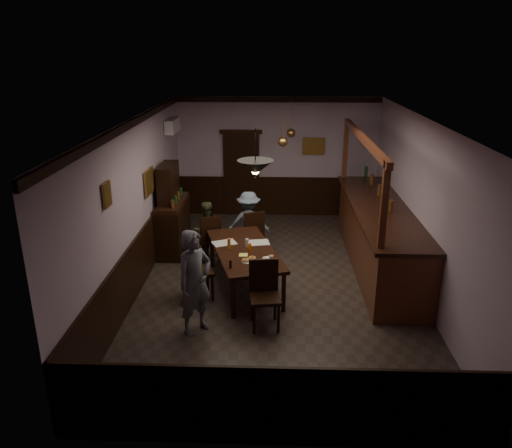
{
  "coord_description": "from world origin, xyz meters",
  "views": [
    {
      "loc": [
        -0.08,
        -8.35,
        4.16
      ],
      "look_at": [
        -0.39,
        0.02,
        1.15
      ],
      "focal_mm": 35.0,
      "sensor_mm": 36.0,
      "label": 1
    }
  ],
  "objects_px": {
    "person_seated_right": "(249,223)",
    "pendant_brass_far": "(291,133)",
    "dining_table": "(244,252)",
    "sideboard": "(172,217)",
    "pendant_iron": "(255,167)",
    "chair_far_right": "(252,232)",
    "chair_near": "(264,291)",
    "chair_side": "(194,268)",
    "person_standing": "(195,282)",
    "person_seated_left": "(206,230)",
    "coffee_cup": "(271,258)",
    "pendant_brass_mid": "(283,142)",
    "soda_can": "(249,247)",
    "chair_far_left": "(209,237)",
    "bar_counter": "(379,235)"
  },
  "relations": [
    {
      "from": "chair_far_right",
      "to": "chair_near",
      "type": "relative_size",
      "value": 0.97
    },
    {
      "from": "sideboard",
      "to": "pendant_brass_far",
      "type": "distance_m",
      "value": 3.26
    },
    {
      "from": "person_seated_right",
      "to": "coffee_cup",
      "type": "xyz_separation_m",
      "value": [
        0.48,
        -2.1,
        0.13
      ]
    },
    {
      "from": "pendant_iron",
      "to": "soda_can",
      "type": "bearing_deg",
      "value": 100.52
    },
    {
      "from": "chair_far_left",
      "to": "person_seated_left",
      "type": "bearing_deg",
      "value": -97.77
    },
    {
      "from": "pendant_iron",
      "to": "chair_far_left",
      "type": "bearing_deg",
      "value": 118.22
    },
    {
      "from": "dining_table",
      "to": "sideboard",
      "type": "xyz_separation_m",
      "value": [
        -1.63,
        1.7,
        0.07
      ]
    },
    {
      "from": "dining_table",
      "to": "coffee_cup",
      "type": "height_order",
      "value": "coffee_cup"
    },
    {
      "from": "person_seated_right",
      "to": "dining_table",
      "type": "bearing_deg",
      "value": 88.68
    },
    {
      "from": "person_seated_left",
      "to": "bar_counter",
      "type": "bearing_deg",
      "value": 141.44
    },
    {
      "from": "chair_side",
      "to": "pendant_brass_mid",
      "type": "height_order",
      "value": "pendant_brass_mid"
    },
    {
      "from": "person_seated_right",
      "to": "soda_can",
      "type": "distance_m",
      "value": 1.68
    },
    {
      "from": "pendant_iron",
      "to": "pendant_brass_far",
      "type": "xyz_separation_m",
      "value": [
        0.66,
        3.86,
        -0.11
      ]
    },
    {
      "from": "person_standing",
      "to": "pendant_iron",
      "type": "height_order",
      "value": "pendant_iron"
    },
    {
      "from": "person_seated_left",
      "to": "pendant_iron",
      "type": "xyz_separation_m",
      "value": [
        1.09,
        -2.13,
        1.82
      ]
    },
    {
      "from": "person_standing",
      "to": "person_seated_right",
      "type": "xyz_separation_m",
      "value": [
        0.65,
        3.11,
        -0.15
      ]
    },
    {
      "from": "person_seated_right",
      "to": "pendant_brass_far",
      "type": "height_order",
      "value": "pendant_brass_far"
    },
    {
      "from": "chair_near",
      "to": "pendant_brass_far",
      "type": "distance_m",
      "value": 4.7
    },
    {
      "from": "soda_can",
      "to": "pendant_brass_far",
      "type": "distance_m",
      "value": 3.58
    },
    {
      "from": "dining_table",
      "to": "pendant_brass_far",
      "type": "height_order",
      "value": "pendant_brass_far"
    },
    {
      "from": "coffee_cup",
      "to": "pendant_brass_mid",
      "type": "bearing_deg",
      "value": 68.9
    },
    {
      "from": "coffee_cup",
      "to": "pendant_brass_far",
      "type": "height_order",
      "value": "pendant_brass_far"
    },
    {
      "from": "chair_near",
      "to": "chair_side",
      "type": "xyz_separation_m",
      "value": [
        -1.22,
        0.8,
        0.0
      ]
    },
    {
      "from": "chair_near",
      "to": "chair_far_left",
      "type": "bearing_deg",
      "value": 108.35
    },
    {
      "from": "person_standing",
      "to": "coffee_cup",
      "type": "xyz_separation_m",
      "value": [
        1.13,
        1.01,
        -0.02
      ]
    },
    {
      "from": "pendant_brass_far",
      "to": "person_standing",
      "type": "bearing_deg",
      "value": -108.56
    },
    {
      "from": "chair_near",
      "to": "pendant_brass_mid",
      "type": "relative_size",
      "value": 1.31
    },
    {
      "from": "person_seated_left",
      "to": "chair_near",
      "type": "bearing_deg",
      "value": 82.48
    },
    {
      "from": "pendant_iron",
      "to": "dining_table",
      "type": "bearing_deg",
      "value": 106.37
    },
    {
      "from": "pendant_brass_far",
      "to": "chair_side",
      "type": "bearing_deg",
      "value": -115.91
    },
    {
      "from": "person_standing",
      "to": "pendant_iron",
      "type": "relative_size",
      "value": 2.35
    },
    {
      "from": "chair_near",
      "to": "soda_can",
      "type": "relative_size",
      "value": 8.82
    },
    {
      "from": "chair_far_right",
      "to": "coffee_cup",
      "type": "distance_m",
      "value": 1.88
    },
    {
      "from": "pendant_brass_far",
      "to": "pendant_brass_mid",
      "type": "bearing_deg",
      "value": -100.44
    },
    {
      "from": "chair_far_left",
      "to": "chair_far_right",
      "type": "xyz_separation_m",
      "value": [
        0.86,
        0.25,
        0.01
      ]
    },
    {
      "from": "chair_far_left",
      "to": "person_seated_left",
      "type": "distance_m",
      "value": 0.29
    },
    {
      "from": "dining_table",
      "to": "chair_side",
      "type": "distance_m",
      "value": 0.97
    },
    {
      "from": "chair_far_left",
      "to": "pendant_brass_far",
      "type": "xyz_separation_m",
      "value": [
        1.66,
        2.0,
        1.75
      ]
    },
    {
      "from": "person_standing",
      "to": "person_seated_right",
      "type": "height_order",
      "value": "person_standing"
    },
    {
      "from": "pendant_brass_mid",
      "to": "person_standing",
      "type": "bearing_deg",
      "value": -110.95
    },
    {
      "from": "chair_far_left",
      "to": "soda_can",
      "type": "distance_m",
      "value": 1.47
    },
    {
      "from": "chair_side",
      "to": "soda_can",
      "type": "distance_m",
      "value": 1.04
    },
    {
      "from": "person_standing",
      "to": "pendant_brass_far",
      "type": "distance_m",
      "value": 5.06
    },
    {
      "from": "person_seated_right",
      "to": "soda_can",
      "type": "relative_size",
      "value": 11.13
    },
    {
      "from": "dining_table",
      "to": "soda_can",
      "type": "relative_size",
      "value": 19.94
    },
    {
      "from": "soda_can",
      "to": "sideboard",
      "type": "bearing_deg",
      "value": 134.32
    },
    {
      "from": "soda_can",
      "to": "person_standing",
      "type": "bearing_deg",
      "value": -117.58
    },
    {
      "from": "chair_near",
      "to": "chair_side",
      "type": "distance_m",
      "value": 1.46
    },
    {
      "from": "chair_side",
      "to": "person_seated_left",
      "type": "height_order",
      "value": "person_seated_left"
    },
    {
      "from": "chair_far_right",
      "to": "pendant_brass_mid",
      "type": "height_order",
      "value": "pendant_brass_mid"
    }
  ]
}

